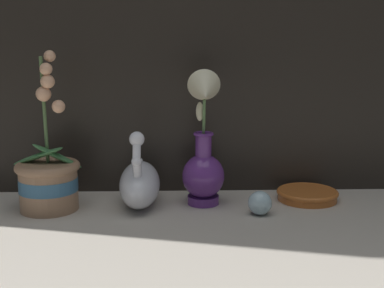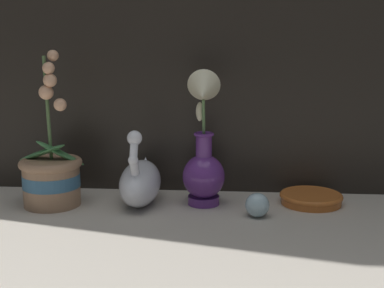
# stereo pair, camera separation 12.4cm
# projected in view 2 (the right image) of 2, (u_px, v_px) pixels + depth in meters

# --- Properties ---
(ground_plane) EXTENTS (2.80, 2.80, 0.00)m
(ground_plane) POSITION_uv_depth(u_px,v_px,m) (185.00, 222.00, 1.16)
(ground_plane) COLOR #BCB2A3
(orchid_potted_plant) EXTENTS (0.17, 0.15, 0.36)m
(orchid_potted_plant) POSITION_uv_depth(u_px,v_px,m) (51.00, 174.00, 1.26)
(orchid_potted_plant) COLOR #9E7556
(orchid_potted_plant) RESTS_ON ground_plane
(swan_figurine) EXTENTS (0.09, 0.21, 0.19)m
(swan_figurine) POSITION_uv_depth(u_px,v_px,m) (140.00, 181.00, 1.27)
(swan_figurine) COLOR white
(swan_figurine) RESTS_ON ground_plane
(blue_vase) EXTENTS (0.10, 0.14, 0.32)m
(blue_vase) POSITION_uv_depth(u_px,v_px,m) (204.00, 156.00, 1.25)
(blue_vase) COLOR #602D7F
(blue_vase) RESTS_ON ground_plane
(glass_sphere) EXTENTS (0.05, 0.05, 0.05)m
(glass_sphere) POSITION_uv_depth(u_px,v_px,m) (257.00, 205.00, 1.19)
(glass_sphere) COLOR silver
(glass_sphere) RESTS_ON ground_plane
(amber_dish) EXTENTS (0.15, 0.15, 0.03)m
(amber_dish) POSITION_uv_depth(u_px,v_px,m) (311.00, 198.00, 1.28)
(amber_dish) COLOR #C66628
(amber_dish) RESTS_ON ground_plane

